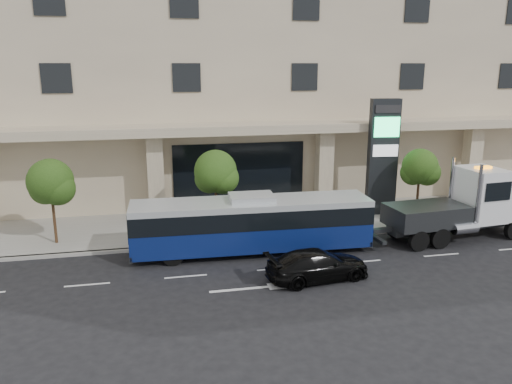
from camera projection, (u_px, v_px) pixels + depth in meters
ground at (269, 256)px, 23.36m from camera, size 120.00×120.00×0.00m
sidewalk at (249, 223)px, 28.08m from camera, size 120.00×6.00×0.15m
curb at (260, 241)px, 25.24m from camera, size 120.00×0.30×0.15m
convention_center at (220, 46)px, 35.51m from camera, size 60.00×17.60×20.00m
tree_left at (51, 185)px, 24.01m from camera, size 2.27×2.20×4.22m
tree_mid at (216, 174)px, 25.56m from camera, size 2.28×2.20×4.38m
tree_right at (420, 169)px, 27.91m from camera, size 2.10×2.00×4.04m
city_bus at (252, 223)px, 23.54m from camera, size 11.33×2.74×2.85m
tow_truck at (466, 206)px, 25.53m from camera, size 9.00×2.88×4.08m
black_sedan at (318, 265)px, 20.75m from camera, size 4.58×2.34×1.27m
signage_pylon at (383, 157)px, 28.80m from camera, size 1.73×0.78×6.72m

